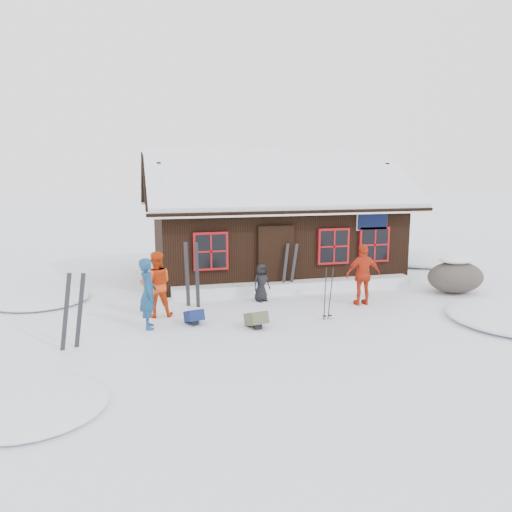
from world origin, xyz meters
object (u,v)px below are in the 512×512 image
object	(u,v)px
skier_orange_left	(156,284)
backpack_olive	(256,321)
boulder	(456,276)
ski_poles	(328,294)
skier_teal	(148,293)
ski_pair_left	(73,312)
skier_crouched	(261,283)
skier_orange_right	(363,275)
backpack_blue	(194,319)

from	to	relation	value
skier_orange_left	backpack_olive	xyz separation A→B (m)	(2.26, -1.52, -0.70)
boulder	ski_poles	bearing A→B (deg)	-161.75
skier_teal	ski_pair_left	world-z (taller)	skier_teal
skier_crouched	backpack_olive	size ratio (longest dim) A/B	1.97
boulder	backpack_olive	distance (m)	7.01
skier_orange_right	backpack_olive	xyz separation A→B (m)	(-3.38, -1.26, -0.71)
skier_orange_left	backpack_blue	size ratio (longest dim) A/B	3.38
skier_teal	backpack_blue	distance (m)	1.30
boulder	ski_poles	size ratio (longest dim) A/B	1.28
ski_pair_left	backpack_olive	xyz separation A→B (m)	(4.08, 0.40, -0.64)
skier_teal	skier_orange_right	world-z (taller)	skier_orange_right
skier_orange_left	skier_orange_right	xyz separation A→B (m)	(5.64, -0.26, 0.01)
skier_orange_left	ski_poles	bearing A→B (deg)	164.97
skier_orange_left	backpack_blue	xyz separation A→B (m)	(0.85, -0.88, -0.71)
skier_teal	skier_crouched	size ratio (longest dim) A/B	1.56
ski_poles	skier_orange_right	bearing A→B (deg)	34.86
boulder	backpack_blue	xyz separation A→B (m)	(-8.17, -1.19, -0.38)
skier_orange_right	backpack_olive	distance (m)	3.68
skier_orange_left	boulder	xyz separation A→B (m)	(9.02, 0.31, -0.33)
skier_crouched	skier_orange_right	bearing A→B (deg)	-40.67
skier_crouched	backpack_blue	size ratio (longest dim) A/B	2.17
skier_teal	ski_poles	xyz separation A→B (m)	(4.41, -0.35, -0.21)
backpack_blue	skier_orange_left	bearing A→B (deg)	121.95
ski_poles	backpack_olive	world-z (taller)	ski_poles
backpack_olive	ski_pair_left	bearing A→B (deg)	175.04
ski_poles	backpack_olive	distance (m)	2.00
skier_crouched	ski_poles	world-z (taller)	ski_poles
skier_orange_left	skier_orange_right	size ratio (longest dim) A/B	0.99
skier_orange_right	skier_crouched	distance (m)	2.87
skier_orange_right	ski_poles	world-z (taller)	skier_orange_right
backpack_blue	backpack_olive	world-z (taller)	backpack_olive
skier_orange_left	ski_pair_left	world-z (taller)	skier_orange_left
backpack_blue	skier_orange_right	bearing A→B (deg)	-4.86
boulder	ski_pair_left	size ratio (longest dim) A/B	1.04
boulder	ski_pair_left	xyz separation A→B (m)	(-10.83, -2.23, 0.27)
backpack_olive	boulder	bearing A→B (deg)	4.67
skier_orange_left	skier_orange_right	bearing A→B (deg)	179.33
backpack_blue	backpack_olive	size ratio (longest dim) A/B	0.91
skier_teal	skier_crouched	bearing A→B (deg)	-63.39
backpack_blue	skier_teal	bearing A→B (deg)	170.66
skier_orange_left	ski_poles	size ratio (longest dim) A/B	1.24
ski_pair_left	backpack_olive	size ratio (longest dim) A/B	3.05
skier_crouched	backpack_olive	bearing A→B (deg)	-126.63
boulder	backpack_blue	size ratio (longest dim) A/B	3.49
ski_pair_left	ski_poles	bearing A→B (deg)	1.63
skier_teal	backpack_blue	world-z (taller)	skier_teal
skier_orange_left	ski_pair_left	xyz separation A→B (m)	(-1.82, -1.92, -0.05)
skier_crouched	boulder	bearing A→B (deg)	-23.51
skier_crouched	backpack_blue	distance (m)	2.74
skier_orange_right	ski_pair_left	size ratio (longest dim) A/B	1.02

